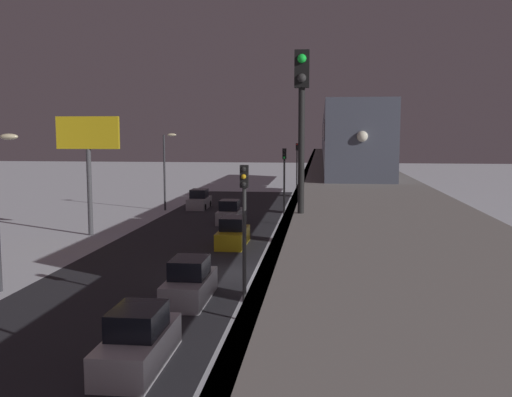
{
  "coord_description": "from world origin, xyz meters",
  "views": [
    {
      "loc": [
        -4.86,
        30.87,
        7.66
      ],
      "look_at": [
        0.75,
        -19.0,
        1.98
      ],
      "focal_mm": 40.54,
      "sensor_mm": 36.0,
      "label": 1
    }
  ],
  "objects": [
    {
      "name": "sedan_white",
      "position": [
        1.08,
        12.99,
        0.8
      ],
      "size": [
        1.8,
        4.61,
        1.97
      ],
      "rotation": [
        0.0,
        0.0,
        3.14
      ],
      "color": "silver",
      "rests_on": "ground_plane"
    },
    {
      "name": "sedan_silver_2",
      "position": [
        1.08,
        5.42,
        0.8
      ],
      "size": [
        1.8,
        4.47,
        1.97
      ],
      "rotation": [
        0.0,
        0.0,
        3.14
      ],
      "color": "#B2B2B7",
      "rests_on": "ground_plane"
    },
    {
      "name": "avenue_asphalt",
      "position": [
        4.28,
        0.0,
        0.0
      ],
      "size": [
        11.0,
        88.36,
        0.01
      ],
      "primitive_type": "cube",
      "color": "#28282D",
      "rests_on": "ground_plane"
    },
    {
      "name": "traffic_light_far",
      "position": [
        -1.82,
        -42.86,
        4.2
      ],
      "size": [
        0.32,
        0.44,
        6.4
      ],
      "color": "#2D2D2D",
      "rests_on": "ground_plane"
    },
    {
      "name": "rail_signal",
      "position": [
        -4.37,
        16.53,
        8.4
      ],
      "size": [
        0.36,
        0.41,
        4.0
      ],
      "color": "black",
      "rests_on": "elevated_railway"
    },
    {
      "name": "commercial_billboard",
      "position": [
        12.37,
        -10.54,
        6.83
      ],
      "size": [
        4.8,
        0.36,
        8.9
      ],
      "color": "#4C4C51",
      "rests_on": "ground_plane"
    },
    {
      "name": "traffic_light_near",
      "position": [
        -1.82,
        8.08,
        4.2
      ],
      "size": [
        0.32,
        0.44,
        6.4
      ],
      "color": "#2D2D2D",
      "rests_on": "ground_plane"
    },
    {
      "name": "sedan_yellow",
      "position": [
        1.08,
        -7.77,
        0.8
      ],
      "size": [
        1.8,
        4.62,
        1.97
      ],
      "rotation": [
        0.0,
        0.0,
        3.14
      ],
      "color": "gold",
      "rests_on": "ground_plane"
    },
    {
      "name": "street_lamp_near",
      "position": [
        10.35,
        5.0,
        4.81
      ],
      "size": [
        1.35,
        0.44,
        7.65
      ],
      "color": "#38383D",
      "rests_on": "ground_plane"
    },
    {
      "name": "sedan_silver_3",
      "position": [
        2.88,
        -17.68,
        0.8
      ],
      "size": [
        1.8,
        4.05,
        1.97
      ],
      "rotation": [
        0.0,
        0.0,
        3.14
      ],
      "color": "#B2B2B7",
      "rests_on": "ground_plane"
    },
    {
      "name": "elevated_railway",
      "position": [
        -6.37,
        -0.0,
        4.89
      ],
      "size": [
        5.0,
        88.36,
        5.67
      ],
      "color": "gray",
      "rests_on": "ground_plane"
    },
    {
      "name": "traffic_light_mid",
      "position": [
        -1.82,
        -17.39,
        4.2
      ],
      "size": [
        0.32,
        0.44,
        6.4
      ],
      "color": "#2D2D2D",
      "rests_on": "ground_plane"
    },
    {
      "name": "street_lamp_far",
      "position": [
        10.35,
        -25.0,
        4.81
      ],
      "size": [
        1.35,
        0.44,
        7.65
      ],
      "color": "#38383D",
      "rests_on": "ground_plane"
    },
    {
      "name": "ground_plane",
      "position": [
        0.0,
        0.0,
        0.0
      ],
      "size": [
        240.0,
        240.0,
        0.0
      ],
      "primitive_type": "plane",
      "color": "silver"
    },
    {
      "name": "sedan_silver",
      "position": [
        7.48,
        -26.78,
        0.78
      ],
      "size": [
        1.91,
        4.36,
        1.97
      ],
      "color": "#B2B2B7",
      "rests_on": "ground_plane"
    },
    {
      "name": "subway_train",
      "position": [
        -6.46,
        -29.08,
        7.45
      ],
      "size": [
        2.94,
        74.07,
        3.4
      ],
      "color": "#4C5160",
      "rests_on": "elevated_railway"
    }
  ]
}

